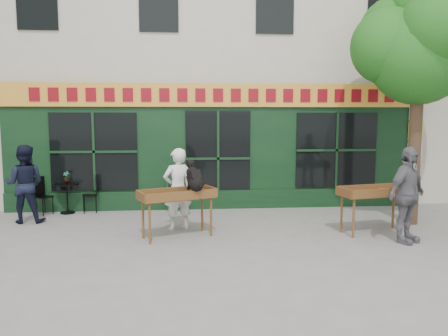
{
  "coord_description": "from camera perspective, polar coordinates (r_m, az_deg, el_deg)",
  "views": [
    {
      "loc": [
        -0.83,
        -9.12,
        2.42
      ],
      "look_at": [
        -0.0,
        0.5,
        1.3
      ],
      "focal_mm": 35.0,
      "sensor_mm": 36.0,
      "label": 1
    }
  ],
  "objects": [
    {
      "name": "ground",
      "position": [
        9.47,
        0.27,
        -8.22
      ],
      "size": [
        80.0,
        80.0,
        0.0
      ],
      "primitive_type": "plane",
      "color": "slate",
      "rests_on": "ground"
    },
    {
      "name": "building",
      "position": [
        15.33,
        -1.83,
        16.18
      ],
      "size": [
        14.0,
        7.26,
        10.0
      ],
      "color": "beige",
      "rests_on": "ground"
    },
    {
      "name": "street_tree",
      "position": [
        10.92,
        24.25,
        14.91
      ],
      "size": [
        3.05,
        2.9,
        5.6
      ],
      "color": "#382619",
      "rests_on": "ground"
    },
    {
      "name": "book_cart_center",
      "position": [
        8.85,
        -6.14,
        -3.84
      ],
      "size": [
        1.62,
        1.14,
        0.99
      ],
      "rotation": [
        0.0,
        0.0,
        0.39
      ],
      "color": "brown",
      "rests_on": "ground"
    },
    {
      "name": "dog",
      "position": [
        8.73,
        -3.89,
        -0.86
      ],
      "size": [
        0.54,
        0.68,
        0.6
      ],
      "primitive_type": null,
      "rotation": [
        0.0,
        0.0,
        0.39
      ],
      "color": "black",
      "rests_on": "book_cart_center"
    },
    {
      "name": "woman",
      "position": [
        9.48,
        -6.06,
        -2.75
      ],
      "size": [
        0.76,
        0.64,
        1.77
      ],
      "primitive_type": "imported",
      "rotation": [
        0.0,
        0.0,
        3.53
      ],
      "color": "white",
      "rests_on": "ground"
    },
    {
      "name": "book_cart_right",
      "position": [
        9.69,
        19.12,
        -3.26
      ],
      "size": [
        1.6,
        0.93,
        0.99
      ],
      "rotation": [
        0.0,
        0.0,
        0.22
      ],
      "color": "brown",
      "rests_on": "ground"
    },
    {
      "name": "man_right",
      "position": [
        9.14,
        22.78,
        -3.26
      ],
      "size": [
        1.17,
        0.98,
        1.88
      ],
      "primitive_type": "imported",
      "rotation": [
        0.0,
        0.0,
        0.57
      ],
      "color": "#5E5D63",
      "rests_on": "ground"
    },
    {
      "name": "bistro_table",
      "position": [
        11.75,
        -19.83,
        -2.99
      ],
      "size": [
        0.6,
        0.6,
        0.76
      ],
      "color": "black",
      "rests_on": "ground"
    },
    {
      "name": "bistro_chair_left",
      "position": [
        11.88,
        -22.81,
        -2.95
      ],
      "size": [
        0.5,
        0.5,
        0.95
      ],
      "rotation": [
        0.0,
        0.0,
        0.98
      ],
      "color": "black",
      "rests_on": "ground"
    },
    {
      "name": "bistro_chair_right",
      "position": [
        11.66,
        -16.71,
        -2.87
      ],
      "size": [
        0.43,
        0.43,
        0.95
      ],
      "rotation": [
        0.0,
        0.0,
        -1.37
      ],
      "color": "black",
      "rests_on": "ground"
    },
    {
      "name": "potted_plant",
      "position": [
        11.7,
        -19.9,
        -1.16
      ],
      "size": [
        0.19,
        0.16,
        0.31
      ],
      "primitive_type": "imported",
      "rotation": [
        0.0,
        0.0,
        -0.32
      ],
      "color": "gray",
      "rests_on": "bistro_table"
    },
    {
      "name": "man_left",
      "position": [
        11.06,
        -24.6,
        -1.91
      ],
      "size": [
        0.89,
        0.7,
        1.8
      ],
      "primitive_type": "imported",
      "rotation": [
        0.0,
        0.0,
        3.17
      ],
      "color": "black",
      "rests_on": "ground"
    },
    {
      "name": "chalkboard",
      "position": [
        11.49,
        -6.08,
        -3.57
      ],
      "size": [
        0.58,
        0.27,
        0.79
      ],
      "rotation": [
        0.0,
        0.0,
        0.15
      ],
      "color": "black",
      "rests_on": "ground"
    }
  ]
}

